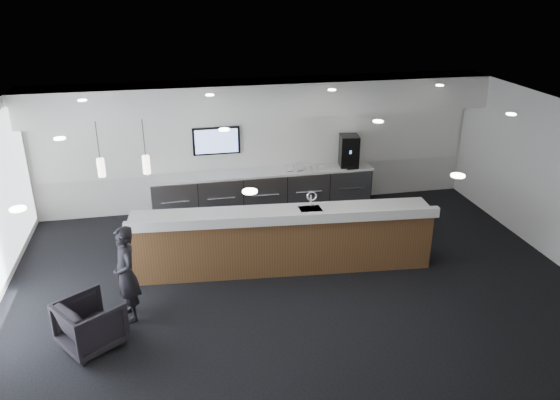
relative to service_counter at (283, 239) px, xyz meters
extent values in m
plane|color=black|center=(0.11, -0.95, -0.57)|extent=(10.00, 10.00, 0.00)
cube|color=black|center=(0.11, -0.95, 2.43)|extent=(10.00, 8.00, 0.02)
cube|color=white|center=(0.11, 3.05, 0.93)|extent=(10.00, 0.02, 3.00)
cube|color=white|center=(0.11, 2.60, 2.08)|extent=(10.00, 0.90, 0.70)
cube|color=white|center=(0.11, 3.02, 1.03)|extent=(9.80, 0.06, 1.40)
cube|color=#93969B|center=(0.11, 2.69, -0.12)|extent=(5.00, 0.60, 0.90)
cube|color=white|center=(0.11, 2.69, 0.35)|extent=(5.06, 0.66, 0.05)
cylinder|color=white|center=(-1.89, 2.37, -0.08)|extent=(0.60, 0.02, 0.02)
cylinder|color=white|center=(-0.89, 2.37, -0.08)|extent=(0.60, 0.02, 0.02)
cylinder|color=white|center=(0.11, 2.37, -0.08)|extent=(0.60, 0.02, 0.02)
cylinder|color=white|center=(1.11, 2.37, -0.08)|extent=(0.60, 0.02, 0.02)
cylinder|color=white|center=(2.11, 2.37, -0.08)|extent=(0.60, 0.02, 0.02)
cube|color=black|center=(-0.89, 2.96, 1.08)|extent=(1.05, 0.07, 0.62)
cube|color=blue|center=(-0.89, 2.92, 1.08)|extent=(0.95, 0.01, 0.54)
cylinder|color=#FDE8C5|center=(-2.29, -0.15, 1.68)|extent=(0.12, 0.12, 0.30)
cylinder|color=#FDE8C5|center=(-2.99, -0.15, 1.68)|extent=(0.12, 0.12, 0.30)
cube|color=brown|center=(0.00, 0.01, -0.05)|extent=(5.45, 1.21, 1.05)
cube|color=white|center=(0.00, 0.01, 0.51)|extent=(5.54, 1.29, 0.06)
cube|color=white|center=(-0.03, -0.41, 0.60)|extent=(5.48, 0.58, 0.18)
cylinder|color=white|center=(0.53, 0.07, 0.68)|extent=(0.04, 0.04, 0.28)
torus|color=white|center=(0.53, 0.01, 0.82)|extent=(0.19, 0.05, 0.19)
cube|color=black|center=(2.12, 2.68, 0.74)|extent=(0.48, 0.52, 0.73)
cube|color=white|center=(2.12, 2.43, 0.39)|extent=(0.26, 0.12, 0.02)
cube|color=white|center=(0.70, 2.56, 0.47)|extent=(0.14, 0.03, 0.19)
cube|color=white|center=(0.92, 2.55, 0.50)|extent=(0.18, 0.05, 0.24)
imported|color=black|center=(-3.23, -1.71, -0.20)|extent=(1.14, 1.13, 0.75)
imported|color=black|center=(-2.72, -1.09, 0.22)|extent=(0.55, 0.67, 1.58)
imported|color=white|center=(1.44, 2.60, 0.42)|extent=(0.09, 0.09, 0.09)
imported|color=white|center=(1.30, 2.60, 0.42)|extent=(0.13, 0.13, 0.09)
imported|color=white|center=(1.16, 2.60, 0.42)|extent=(0.11, 0.11, 0.09)
imported|color=white|center=(1.02, 2.60, 0.42)|extent=(0.12, 0.12, 0.09)
imported|color=white|center=(0.88, 2.60, 0.42)|extent=(0.13, 0.13, 0.09)
camera|label=1|loc=(-1.86, -8.76, 4.54)|focal=35.00mm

